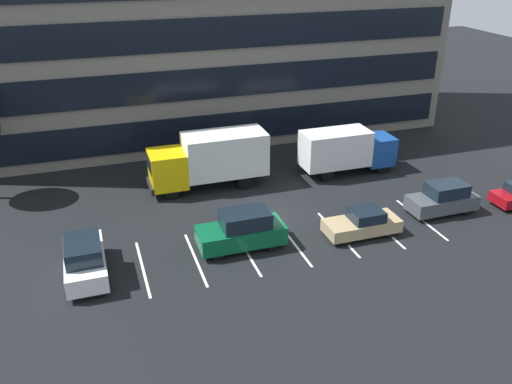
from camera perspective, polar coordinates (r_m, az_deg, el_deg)
ground_plane at (r=32.96m, az=1.93°, el=-2.70°), size 120.00×120.00×0.00m
office_building at (r=46.49m, az=-6.01°, el=19.56°), size 39.48×12.64×21.60m
lot_markings at (r=30.49m, az=3.93°, el=-5.29°), size 16.94×5.40×0.01m
box_truck_blue at (r=38.97m, az=9.56°, el=4.52°), size 6.98×2.31×3.23m
box_truck_yellow at (r=36.26m, az=-4.87°, el=3.62°), size 8.03×2.66×3.72m
suv_charcoal at (r=35.07m, az=19.24°, el=-0.68°), size 4.29×1.82×1.94m
suv_white at (r=28.38m, az=-17.73°, el=-6.77°), size 1.97×4.65×2.10m
suv_forest at (r=29.44m, az=-1.48°, el=-4.09°), size 4.80×2.03×2.17m
sedan_tan at (r=31.38m, az=11.25°, el=-3.26°), size 4.35×1.82×1.56m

